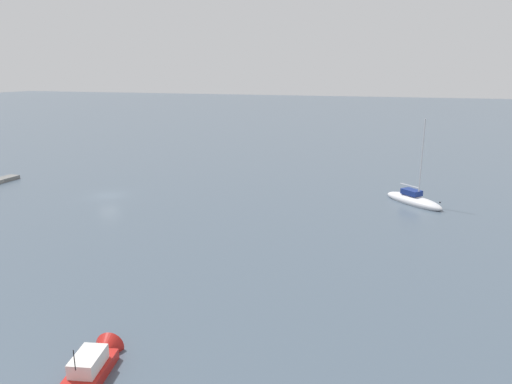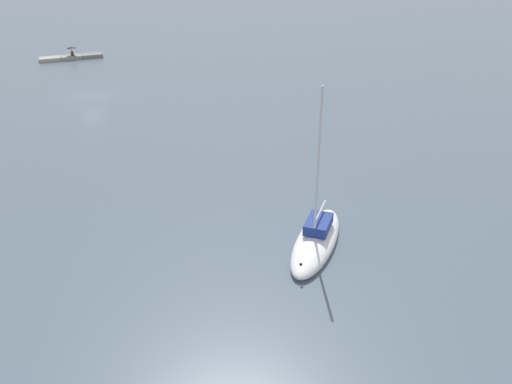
{
  "view_description": "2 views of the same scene",
  "coord_description": "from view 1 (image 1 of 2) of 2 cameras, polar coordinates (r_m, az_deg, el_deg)",
  "views": [
    {
      "loc": [
        49.45,
        36.47,
        15.89
      ],
      "look_at": [
        -1.54,
        19.9,
        1.72
      ],
      "focal_mm": 32.4,
      "sensor_mm": 36.0,
      "label": 1
    },
    {
      "loc": [
        6.21,
        63.22,
        18.47
      ],
      "look_at": [
        -7.34,
        31.26,
        0.84
      ],
      "focal_mm": 38.27,
      "sensor_mm": 36.0,
      "label": 2
    }
  ],
  "objects": [
    {
      "name": "sailboat_white_far",
      "position": [
        60.06,
        18.86,
        -0.95
      ],
      "size": [
        7.32,
        7.77,
        10.84
      ],
      "rotation": [
        0.0,
        0.0,
        5.55
      ],
      "color": "silver",
      "rests_on": "ground_plane"
    },
    {
      "name": "motorboat_red_near",
      "position": [
        28.06,
        -19.55,
        -19.81
      ],
      "size": [
        5.98,
        2.94,
        3.22
      ],
      "rotation": [
        0.0,
        0.0,
        1.79
      ],
      "color": "red",
      "rests_on": "ground_plane"
    },
    {
      "name": "ground_plane",
      "position": [
        63.46,
        -17.8,
        -0.42
      ],
      "size": [
        500.0,
        500.0,
        0.0
      ],
      "primitive_type": "plane",
      "color": "#475666"
    }
  ]
}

